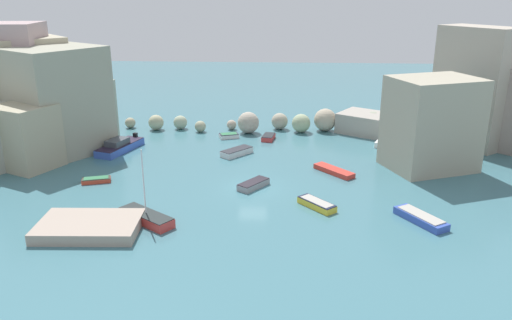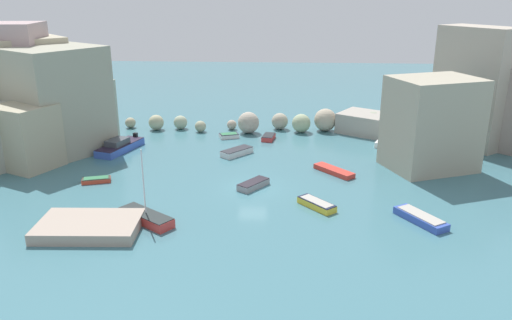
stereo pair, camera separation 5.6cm
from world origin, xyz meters
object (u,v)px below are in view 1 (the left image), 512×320
(moored_boat_0, at_px, (237,152))
(moored_boat_8, at_px, (268,137))
(moored_boat_3, at_px, (146,217))
(moored_boat_9, at_px, (229,136))
(moored_boat_1, at_px, (385,142))
(moored_boat_7, at_px, (317,204))
(stone_dock, at_px, (89,226))
(moored_boat_2, at_px, (96,180))
(moored_boat_6, at_px, (253,184))
(moored_boat_4, at_px, (120,146))
(moored_boat_10, at_px, (421,218))
(moored_boat_5, at_px, (334,171))

(moored_boat_0, bearing_deg, moored_boat_8, 12.67)
(moored_boat_3, bearing_deg, moored_boat_9, -62.98)
(moored_boat_1, bearing_deg, moored_boat_7, -2.84)
(moored_boat_3, height_order, moored_boat_7, moored_boat_3)
(stone_dock, distance_m, moored_boat_8, 27.23)
(moored_boat_2, bearing_deg, moored_boat_9, -142.08)
(moored_boat_0, distance_m, moored_boat_6, 9.48)
(stone_dock, xyz_separation_m, moored_boat_6, (11.36, 9.32, -0.12))
(moored_boat_4, bearing_deg, moored_boat_8, 126.00)
(moored_boat_1, height_order, moored_boat_6, moored_boat_1)
(moored_boat_10, bearing_deg, moored_boat_7, -138.31)
(stone_dock, distance_m, moored_boat_7, 17.57)
(moored_boat_1, distance_m, moored_boat_6, 19.55)
(moored_boat_1, relative_size, moored_boat_8, 1.43)
(moored_boat_10, bearing_deg, moored_boat_1, 145.14)
(moored_boat_4, xyz_separation_m, moored_boat_8, (15.98, 5.32, -0.25))
(moored_boat_0, distance_m, moored_boat_10, 21.84)
(moored_boat_6, relative_size, moored_boat_8, 1.28)
(moored_boat_5, bearing_deg, moored_boat_7, 124.53)
(moored_boat_1, height_order, moored_boat_8, moored_boat_1)
(moored_boat_1, bearing_deg, moored_boat_8, -72.96)
(moored_boat_9, bearing_deg, stone_dock, -126.36)
(moored_boat_7, distance_m, moored_boat_10, 8.03)
(moored_boat_4, bearing_deg, moored_boat_6, 74.96)
(moored_boat_2, xyz_separation_m, moored_boat_9, (10.49, 15.12, 0.04))
(moored_boat_4, xyz_separation_m, moored_boat_10, (28.33, -15.96, -0.23))
(stone_dock, distance_m, moored_boat_9, 25.92)
(moored_boat_8, relative_size, moored_boat_10, 0.57)
(moored_boat_3, xyz_separation_m, moored_boat_4, (-7.56, 17.22, 0.14))
(moored_boat_9, distance_m, moored_boat_10, 27.62)
(stone_dock, relative_size, moored_boat_1, 1.99)
(moored_boat_2, bearing_deg, moored_boat_8, -153.33)
(stone_dock, xyz_separation_m, moored_boat_10, (24.48, 3.10, -0.11))
(moored_boat_2, distance_m, moored_boat_7, 20.29)
(moored_boat_1, height_order, moored_boat_3, moored_boat_3)
(moored_boat_4, bearing_deg, moored_boat_2, 22.49)
(moored_boat_7, relative_size, moored_boat_8, 1.31)
(moored_boat_4, bearing_deg, moored_boat_9, 134.68)
(moored_boat_0, bearing_deg, moored_boat_1, -33.78)
(stone_dock, relative_size, moored_boat_4, 1.09)
(moored_boat_9, bearing_deg, moored_boat_1, -25.53)
(moored_boat_9, bearing_deg, moored_boat_8, -25.21)
(moored_boat_2, relative_size, moored_boat_3, 0.47)
(moored_boat_0, xyz_separation_m, moored_boat_6, (2.37, -9.18, -0.04))
(moored_boat_1, xyz_separation_m, moored_boat_7, (-8.57, -17.70, -0.01))
(moored_boat_2, bearing_deg, moored_boat_6, 161.11)
(moored_boat_3, height_order, moored_boat_6, moored_boat_3)
(moored_boat_7, bearing_deg, moored_boat_1, 112.53)
(moored_boat_1, height_order, moored_boat_2, moored_boat_1)
(moored_boat_0, height_order, moored_boat_7, moored_boat_0)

